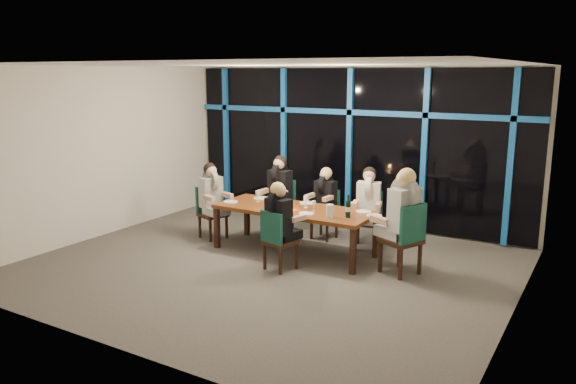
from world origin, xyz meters
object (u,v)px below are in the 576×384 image
object	(u,v)px
dining_table	(294,212)
chair_end_left	(210,209)
water_pitcher	(330,211)
chair_far_mid	(326,211)
chair_near_mid	(277,238)
chair_far_right	(368,216)
chair_far_left	(281,203)
wine_bottle	(348,209)
diner_far_right	(368,196)
diner_far_mid	(325,193)
diner_end_left	(212,190)
chair_end_right	(406,235)
diner_end_right	(402,206)
diner_near_mid	(280,213)
diner_far_left	(279,183)

from	to	relation	value
dining_table	chair_end_left	size ratio (longest dim) A/B	2.83
dining_table	water_pitcher	xyz separation A→B (m)	(0.76, -0.24, 0.17)
chair_far_mid	chair_near_mid	world-z (taller)	chair_near_mid
chair_end_left	chair_near_mid	bearing A→B (deg)	-95.87
chair_end_left	chair_far_right	bearing A→B (deg)	-51.99
chair_far_left	chair_end_left	distance (m)	1.31
dining_table	chair_near_mid	xyz separation A→B (m)	(0.20, -0.87, -0.17)
wine_bottle	diner_far_right	bearing A→B (deg)	94.24
dining_table	diner_far_mid	bearing A→B (deg)	86.45
diner_end_left	chair_near_mid	bearing A→B (deg)	-96.10
chair_end_right	diner_far_mid	xyz separation A→B (m)	(-1.85, 1.05, 0.23)
chair_far_mid	wine_bottle	distance (m)	1.52
chair_near_mid	diner_end_right	world-z (taller)	diner_end_right
dining_table	diner_far_mid	world-z (taller)	diner_far_mid
chair_far_mid	water_pitcher	xyz separation A→B (m)	(0.69, -1.27, 0.37)
diner_far_right	dining_table	bearing A→B (deg)	-152.48
diner_end_left	diner_near_mid	xyz separation A→B (m)	(1.88, -0.78, -0.01)
diner_near_mid	chair_far_right	bearing A→B (deg)	-97.41
wine_bottle	water_pitcher	distance (m)	0.28
diner_far_left	water_pitcher	world-z (taller)	diner_far_left
diner_far_mid	diner_end_right	size ratio (longest dim) A/B	0.81
chair_near_mid	chair_end_left	bearing A→B (deg)	-10.46
chair_far_left	diner_far_right	bearing A→B (deg)	0.42
chair_near_mid	diner_far_right	size ratio (longest dim) A/B	1.01
water_pitcher	diner_far_right	bearing A→B (deg)	87.03
chair_far_left	diner_end_left	world-z (taller)	diner_end_left
chair_far_right	chair_near_mid	distance (m)	1.94
diner_near_mid	chair_far_left	bearing A→B (deg)	-45.17
chair_end_right	chair_far_left	bearing A→B (deg)	-87.11
chair_far_left	water_pitcher	world-z (taller)	chair_far_left
chair_far_right	diner_far_left	world-z (taller)	diner_far_left
chair_near_mid	wine_bottle	size ratio (longest dim) A/B	2.63
diner_far_right	wine_bottle	size ratio (longest dim) A/B	2.62
chair_end_right	chair_far_right	bearing A→B (deg)	-112.05
chair_end_left	diner_far_mid	xyz separation A→B (m)	(1.79, 0.95, 0.32)
chair_near_mid	diner_far_right	distance (m)	1.91
chair_near_mid	diner_end_left	size ratio (longest dim) A/B	1.02
chair_near_mid	diner_far_left	distance (m)	2.05
chair_far_left	diner_near_mid	xyz separation A→B (m)	(1.04, -1.74, 0.33)
chair_far_mid	chair_end_right	distance (m)	2.16
diner_far_left	chair_far_mid	bearing A→B (deg)	14.18
chair_end_right	diner_far_mid	world-z (taller)	diner_far_mid
chair_far_left	diner_end_right	bearing A→B (deg)	-17.69
diner_end_left	wine_bottle	bearing A→B (deg)	-73.23
diner_far_right	diner_near_mid	distance (m)	1.80
diner_far_right	diner_near_mid	xyz separation A→B (m)	(-0.70, -1.66, -0.02)
chair_far_left	chair_far_right	xyz separation A→B (m)	(1.72, -0.00, -0.02)
chair_far_mid	chair_near_mid	xyz separation A→B (m)	(0.14, -1.90, 0.03)
diner_near_mid	chair_end_right	bearing A→B (deg)	-143.37
chair_near_mid	diner_far_left	xyz separation A→B (m)	(-1.02, 1.73, 0.42)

